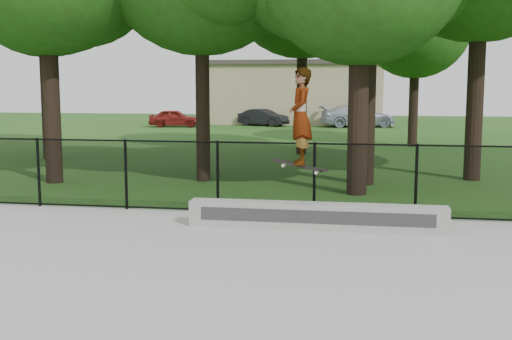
# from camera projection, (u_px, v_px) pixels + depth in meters

# --- Properties ---
(ground) EXTENTS (100.00, 100.00, 0.00)m
(ground) POSITION_uv_depth(u_px,v_px,m) (104.00, 314.00, 7.61)
(ground) COLOR #1C4A14
(ground) RESTS_ON ground
(concrete_slab) EXTENTS (14.00, 12.00, 0.06)m
(concrete_slab) POSITION_uv_depth(u_px,v_px,m) (104.00, 312.00, 7.60)
(concrete_slab) COLOR #9B9B96
(concrete_slab) RESTS_ON ground
(grind_ledge) EXTENTS (4.73, 0.40, 0.48)m
(grind_ledge) POSITION_uv_depth(u_px,v_px,m) (316.00, 216.00, 11.80)
(grind_ledge) COLOR #999895
(grind_ledge) RESTS_ON concrete_slab
(car_a) EXTENTS (3.42, 1.79, 1.12)m
(car_a) POSITION_uv_depth(u_px,v_px,m) (175.00, 118.00, 40.86)
(car_a) COLOR maroon
(car_a) RESTS_ON ground
(car_b) EXTENTS (3.25, 2.22, 1.10)m
(car_b) POSITION_uv_depth(u_px,v_px,m) (263.00, 117.00, 41.83)
(car_b) COLOR black
(car_b) RESTS_ON ground
(car_c) EXTENTS (4.69, 2.97, 1.37)m
(car_c) POSITION_uv_depth(u_px,v_px,m) (358.00, 116.00, 40.74)
(car_c) COLOR #A0A7B5
(car_c) RESTS_ON ground
(skater_airborne) EXTENTS (0.83, 0.71, 1.92)m
(skater_airborne) POSITION_uv_depth(u_px,v_px,m) (300.00, 118.00, 11.58)
(skater_airborne) COLOR black
(skater_airborne) RESTS_ON ground
(chainlink_fence) EXTENTS (16.06, 0.06, 1.50)m
(chainlink_fence) POSITION_uv_depth(u_px,v_px,m) (218.00, 177.00, 13.26)
(chainlink_fence) COLOR black
(chainlink_fence) RESTS_ON concrete_slab
(distant_building) EXTENTS (12.40, 6.40, 4.30)m
(distant_building) POSITION_uv_depth(u_px,v_px,m) (295.00, 92.00, 44.77)
(distant_building) COLOR tan
(distant_building) RESTS_ON ground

